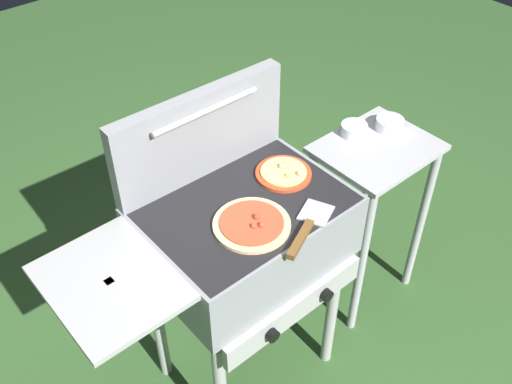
{
  "coord_description": "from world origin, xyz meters",
  "views": [
    {
      "loc": [
        -0.85,
        -1.05,
        2.13
      ],
      "look_at": [
        0.05,
        0.0,
        0.92
      ],
      "focal_mm": 40.96,
      "sensor_mm": 36.0,
      "label": 1
    }
  ],
  "objects_px": {
    "pizza_cheese": "(284,173)",
    "prep_table": "(370,193)",
    "topping_bowl_near": "(354,130)",
    "topping_bowl_far": "(390,124)",
    "grill": "(242,239)",
    "pizza_pepperoni": "(252,224)",
    "spatula": "(307,228)"
  },
  "relations": [
    {
      "from": "grill",
      "to": "prep_table",
      "type": "xyz_separation_m",
      "value": [
        0.67,
        0.0,
        -0.19
      ]
    },
    {
      "from": "pizza_cheese",
      "to": "prep_table",
      "type": "distance_m",
      "value": 0.58
    },
    {
      "from": "grill",
      "to": "topping_bowl_near",
      "type": "distance_m",
      "value": 0.68
    },
    {
      "from": "pizza_pepperoni",
      "to": "grill",
      "type": "bearing_deg",
      "value": 70.11
    },
    {
      "from": "grill",
      "to": "topping_bowl_near",
      "type": "relative_size",
      "value": 9.21
    },
    {
      "from": "prep_table",
      "to": "topping_bowl_far",
      "type": "height_order",
      "value": "topping_bowl_far"
    },
    {
      "from": "topping_bowl_near",
      "to": "topping_bowl_far",
      "type": "bearing_deg",
      "value": -25.71
    },
    {
      "from": "grill",
      "to": "pizza_cheese",
      "type": "bearing_deg",
      "value": 7.37
    },
    {
      "from": "spatula",
      "to": "topping_bowl_near",
      "type": "relative_size",
      "value": 2.5
    },
    {
      "from": "spatula",
      "to": "pizza_cheese",
      "type": "bearing_deg",
      "value": 62.49
    },
    {
      "from": "topping_bowl_near",
      "to": "topping_bowl_far",
      "type": "relative_size",
      "value": 0.95
    },
    {
      "from": "grill",
      "to": "pizza_pepperoni",
      "type": "xyz_separation_m",
      "value": [
        -0.03,
        -0.09,
        0.15
      ]
    },
    {
      "from": "pizza_cheese",
      "to": "pizza_pepperoni",
      "type": "bearing_deg",
      "value": -154.14
    },
    {
      "from": "prep_table",
      "to": "topping_bowl_far",
      "type": "bearing_deg",
      "value": 21.29
    },
    {
      "from": "grill",
      "to": "spatula",
      "type": "xyz_separation_m",
      "value": [
        0.08,
        -0.21,
        0.15
      ]
    },
    {
      "from": "pizza_cheese",
      "to": "topping_bowl_near",
      "type": "distance_m",
      "value": 0.48
    },
    {
      "from": "spatula",
      "to": "topping_bowl_near",
      "type": "bearing_deg",
      "value": 29.23
    },
    {
      "from": "prep_table",
      "to": "topping_bowl_far",
      "type": "xyz_separation_m",
      "value": [
        0.12,
        0.05,
        0.26
      ]
    },
    {
      "from": "grill",
      "to": "prep_table",
      "type": "distance_m",
      "value": 0.7
    },
    {
      "from": "prep_table",
      "to": "topping_bowl_near",
      "type": "distance_m",
      "value": 0.28
    },
    {
      "from": "spatula",
      "to": "prep_table",
      "type": "distance_m",
      "value": 0.71
    },
    {
      "from": "grill",
      "to": "pizza_cheese",
      "type": "distance_m",
      "value": 0.26
    },
    {
      "from": "topping_bowl_far",
      "to": "spatula",
      "type": "bearing_deg",
      "value": -160.05
    },
    {
      "from": "prep_table",
      "to": "topping_bowl_near",
      "type": "bearing_deg",
      "value": 95.73
    },
    {
      "from": "pizza_pepperoni",
      "to": "topping_bowl_far",
      "type": "height_order",
      "value": "pizza_pepperoni"
    },
    {
      "from": "pizza_cheese",
      "to": "topping_bowl_far",
      "type": "relative_size",
      "value": 1.69
    },
    {
      "from": "pizza_pepperoni",
      "to": "prep_table",
      "type": "bearing_deg",
      "value": 7.46
    },
    {
      "from": "pizza_cheese",
      "to": "topping_bowl_far",
      "type": "bearing_deg",
      "value": 2.52
    },
    {
      "from": "pizza_cheese",
      "to": "prep_table",
      "type": "bearing_deg",
      "value": -2.69
    },
    {
      "from": "topping_bowl_near",
      "to": "topping_bowl_far",
      "type": "xyz_separation_m",
      "value": [
        0.13,
        -0.06,
        0.0
      ]
    },
    {
      "from": "grill",
      "to": "pizza_pepperoni",
      "type": "relative_size",
      "value": 4.07
    },
    {
      "from": "pizza_pepperoni",
      "to": "topping_bowl_near",
      "type": "bearing_deg",
      "value": 16.49
    }
  ]
}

